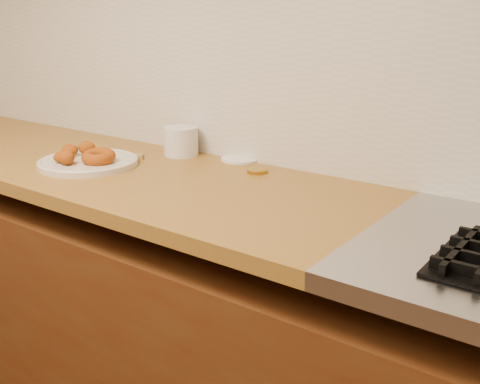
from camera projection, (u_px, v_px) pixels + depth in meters
name	position (u px, v px, depth m)	size (l,w,h in m)	color
wall_back	(269.00, 13.00, 1.64)	(4.00, 0.02, 2.70)	tan
base_cabinet	(207.00, 347.00, 1.70)	(3.60, 0.60, 0.77)	#492C12
butcher_block	(58.00, 158.00, 1.91)	(2.30, 0.62, 0.04)	olive
backsplash	(266.00, 66.00, 1.68)	(3.60, 0.02, 0.60)	beige
donut_plate	(88.00, 162.00, 1.74)	(0.30, 0.30, 0.02)	beige
ring_donut	(98.00, 157.00, 1.70)	(0.10, 0.10, 0.04)	#9F4112
fried_dough_chunks	(72.00, 153.00, 1.74)	(0.16, 0.19, 0.04)	#9F4112
plastic_tub	(181.00, 141.00, 1.86)	(0.11, 0.11, 0.09)	silver
tub_lid	(240.00, 159.00, 1.80)	(0.12, 0.12, 0.01)	silver
brass_jar_lid	(257.00, 171.00, 1.66)	(0.06, 0.06, 0.01)	#A88222
wooden_utensil	(116.00, 155.00, 1.83)	(0.19, 0.02, 0.01)	#9B794A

